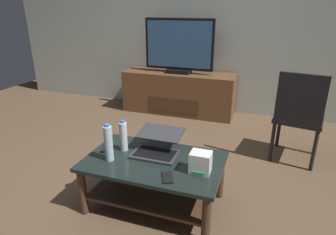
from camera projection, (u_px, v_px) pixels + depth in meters
name	position (u px, v px, depth m)	size (l,w,h in m)	color
ground_plane	(150.00, 190.00, 2.49)	(7.68, 7.68, 0.00)	brown
back_wall	(211.00, 12.00, 4.00)	(6.40, 0.12, 2.80)	#A8B2A8
coffee_table	(154.00, 174.00, 2.22)	(1.03, 0.64, 0.40)	black
media_cabinet	(179.00, 93.00, 4.23)	(1.60, 0.48, 0.59)	brown
television	(179.00, 47.00, 3.97)	(0.97, 0.20, 0.74)	black
dining_chair	(299.00, 114.00, 2.78)	(0.51, 0.51, 0.93)	black
laptop	(157.00, 145.00, 2.27)	(0.35, 0.37, 0.16)	#333338
router_box	(201.00, 162.00, 1.99)	(0.14, 0.12, 0.15)	white
water_bottle_near	(109.00, 143.00, 2.13)	(0.06, 0.06, 0.29)	silver
water_bottle_far	(123.00, 136.00, 2.29)	(0.06, 0.06, 0.25)	silver
cell_phone	(167.00, 177.00, 1.95)	(0.07, 0.14, 0.01)	black
tv_remote	(106.00, 148.00, 2.34)	(0.04, 0.16, 0.02)	black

